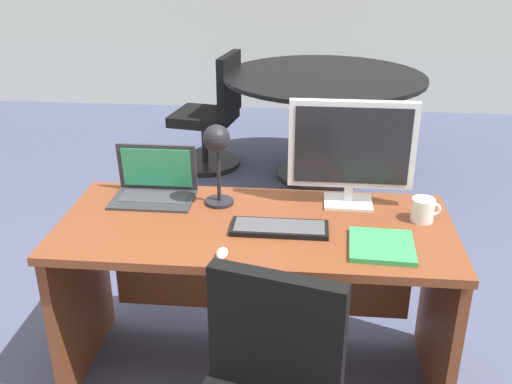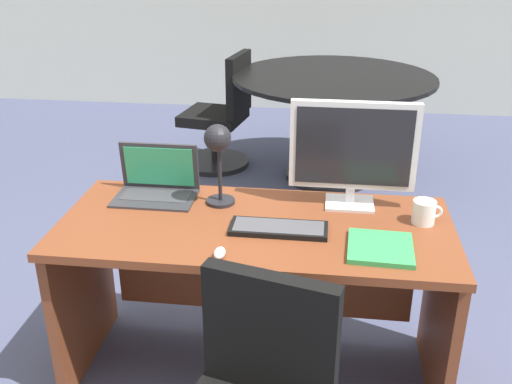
{
  "view_description": "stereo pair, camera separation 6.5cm",
  "coord_description": "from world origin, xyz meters",
  "px_view_note": "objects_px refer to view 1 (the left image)",
  "views": [
    {
      "loc": [
        0.2,
        -2.06,
        1.79
      ],
      "look_at": [
        0.0,
        0.03,
        0.85
      ],
      "focal_mm": 41.5,
      "sensor_mm": 36.0,
      "label": 1
    },
    {
      "loc": [
        0.27,
        -2.05,
        1.79
      ],
      "look_at": [
        0.0,
        0.03,
        0.85
      ],
      "focal_mm": 41.5,
      "sensor_mm": 36.0,
      "label": 2
    }
  ],
  "objects_px": {
    "meeting_chair_near": "(211,122)",
    "desk_lamp": "(217,149)",
    "keyboard": "(279,228)",
    "coffee_mug": "(423,210)",
    "mouse": "(222,253)",
    "laptop": "(155,181)",
    "book": "(382,246)",
    "meeting_table": "(323,100)",
    "desk": "(256,265)",
    "monitor": "(352,148)"
  },
  "relations": [
    {
      "from": "keyboard",
      "to": "book",
      "type": "relative_size",
      "value": 1.49
    },
    {
      "from": "desk_lamp",
      "to": "meeting_table",
      "type": "bearing_deg",
      "value": 77.78
    },
    {
      "from": "desk_lamp",
      "to": "keyboard",
      "type": "bearing_deg",
      "value": -36.41
    },
    {
      "from": "desk",
      "to": "mouse",
      "type": "xyz_separation_m",
      "value": [
        -0.09,
        -0.32,
        0.24
      ]
    },
    {
      "from": "desk",
      "to": "meeting_chair_near",
      "type": "bearing_deg",
      "value": 103.93
    },
    {
      "from": "laptop",
      "to": "desk",
      "type": "bearing_deg",
      "value": -21.55
    },
    {
      "from": "mouse",
      "to": "book",
      "type": "xyz_separation_m",
      "value": [
        0.56,
        0.12,
        -0.01
      ]
    },
    {
      "from": "laptop",
      "to": "keyboard",
      "type": "xyz_separation_m",
      "value": [
        0.55,
        -0.28,
        -0.06
      ]
    },
    {
      "from": "desk",
      "to": "monitor",
      "type": "xyz_separation_m",
      "value": [
        0.37,
        0.17,
        0.47
      ]
    },
    {
      "from": "coffee_mug",
      "to": "laptop",
      "type": "bearing_deg",
      "value": 172.89
    },
    {
      "from": "desk_lamp",
      "to": "meeting_chair_near",
      "type": "relative_size",
      "value": 0.38
    },
    {
      "from": "keyboard",
      "to": "meeting_table",
      "type": "height_order",
      "value": "meeting_table"
    },
    {
      "from": "coffee_mug",
      "to": "meeting_chair_near",
      "type": "relative_size",
      "value": 0.13
    },
    {
      "from": "book",
      "to": "meeting_table",
      "type": "distance_m",
      "value": 2.42
    },
    {
      "from": "laptop",
      "to": "coffee_mug",
      "type": "bearing_deg",
      "value": -7.11
    },
    {
      "from": "desk",
      "to": "meeting_table",
      "type": "bearing_deg",
      "value": 82.55
    },
    {
      "from": "laptop",
      "to": "meeting_chair_near",
      "type": "xyz_separation_m",
      "value": [
        -0.13,
        2.18,
        -0.42
      ]
    },
    {
      "from": "keyboard",
      "to": "mouse",
      "type": "height_order",
      "value": "mouse"
    },
    {
      "from": "keyboard",
      "to": "book",
      "type": "distance_m",
      "value": 0.39
    },
    {
      "from": "desk",
      "to": "mouse",
      "type": "height_order",
      "value": "mouse"
    },
    {
      "from": "keyboard",
      "to": "meeting_chair_near",
      "type": "distance_m",
      "value": 2.58
    },
    {
      "from": "laptop",
      "to": "coffee_mug",
      "type": "relative_size",
      "value": 2.94
    },
    {
      "from": "book",
      "to": "meeting_table",
      "type": "height_order",
      "value": "meeting_table"
    },
    {
      "from": "monitor",
      "to": "desk_lamp",
      "type": "distance_m",
      "value": 0.54
    },
    {
      "from": "desk",
      "to": "monitor",
      "type": "distance_m",
      "value": 0.62
    },
    {
      "from": "desk",
      "to": "desk_lamp",
      "type": "bearing_deg",
      "value": 149.66
    },
    {
      "from": "keyboard",
      "to": "meeting_table",
      "type": "distance_m",
      "value": 2.32
    },
    {
      "from": "book",
      "to": "meeting_table",
      "type": "bearing_deg",
      "value": 94.42
    },
    {
      "from": "desk_lamp",
      "to": "meeting_table",
      "type": "height_order",
      "value": "desk_lamp"
    },
    {
      "from": "mouse",
      "to": "desk_lamp",
      "type": "height_order",
      "value": "desk_lamp"
    },
    {
      "from": "desk_lamp",
      "to": "mouse",
      "type": "bearing_deg",
      "value": -79.45
    },
    {
      "from": "desk_lamp",
      "to": "coffee_mug",
      "type": "distance_m",
      "value": 0.85
    },
    {
      "from": "laptop",
      "to": "desk_lamp",
      "type": "xyz_separation_m",
      "value": [
        0.29,
        -0.08,
        0.19
      ]
    },
    {
      "from": "book",
      "to": "coffee_mug",
      "type": "xyz_separation_m",
      "value": [
        0.18,
        0.24,
        0.04
      ]
    },
    {
      "from": "keyboard",
      "to": "coffee_mug",
      "type": "height_order",
      "value": "coffee_mug"
    },
    {
      "from": "monitor",
      "to": "desk",
      "type": "bearing_deg",
      "value": -155.01
    },
    {
      "from": "coffee_mug",
      "to": "meeting_chair_near",
      "type": "distance_m",
      "value": 2.66
    },
    {
      "from": "book",
      "to": "meeting_chair_near",
      "type": "relative_size",
      "value": 0.27
    },
    {
      "from": "laptop",
      "to": "meeting_table",
      "type": "distance_m",
      "value": 2.17
    },
    {
      "from": "meeting_chair_near",
      "to": "desk_lamp",
      "type": "bearing_deg",
      "value": -79.54
    },
    {
      "from": "mouse",
      "to": "desk_lamp",
      "type": "xyz_separation_m",
      "value": [
        -0.08,
        0.42,
        0.24
      ]
    },
    {
      "from": "desk",
      "to": "coffee_mug",
      "type": "bearing_deg",
      "value": 3.57
    },
    {
      "from": "desk_lamp",
      "to": "coffee_mug",
      "type": "height_order",
      "value": "desk_lamp"
    },
    {
      "from": "mouse",
      "to": "meeting_table",
      "type": "bearing_deg",
      "value": 81.48
    },
    {
      "from": "keyboard",
      "to": "book",
      "type": "height_order",
      "value": "keyboard"
    },
    {
      "from": "desk",
      "to": "meeting_table",
      "type": "distance_m",
      "value": 2.23
    },
    {
      "from": "meeting_table",
      "to": "keyboard",
      "type": "bearing_deg",
      "value": -94.72
    },
    {
      "from": "keyboard",
      "to": "mouse",
      "type": "xyz_separation_m",
      "value": [
        -0.19,
        -0.22,
        0.01
      ]
    },
    {
      "from": "desk",
      "to": "coffee_mug",
      "type": "xyz_separation_m",
      "value": [
        0.66,
        0.04,
        0.27
      ]
    },
    {
      "from": "desk",
      "to": "monitor",
      "type": "height_order",
      "value": "monitor"
    }
  ]
}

